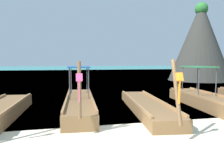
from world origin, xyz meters
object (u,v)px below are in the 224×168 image
object	(u,v)px
longtail_boat_blue_ribbon	(1,111)
longtail_boat_pink_ribbon	(79,103)
longtail_boat_orange_ribbon	(146,106)
karst_rock	(202,43)
longtail_boat_violet_ribbon	(205,100)

from	to	relation	value
longtail_boat_blue_ribbon	longtail_boat_pink_ribbon	world-z (taller)	longtail_boat_blue_ribbon
longtail_boat_orange_ribbon	karst_rock	xyz separation A→B (m)	(13.17, 14.92, 4.39)
longtail_boat_blue_ribbon	longtail_boat_orange_ribbon	xyz separation A→B (m)	(6.24, -0.16, -0.04)
longtail_boat_violet_ribbon	karst_rock	size ratio (longest dim) A/B	0.71
longtail_boat_violet_ribbon	karst_rock	bearing A→B (deg)	56.01
longtail_boat_orange_ribbon	karst_rock	world-z (taller)	karst_rock
longtail_boat_orange_ribbon	longtail_boat_violet_ribbon	size ratio (longest dim) A/B	1.10
longtail_boat_blue_ribbon	longtail_boat_orange_ribbon	world-z (taller)	longtail_boat_blue_ribbon
longtail_boat_blue_ribbon	karst_rock	distance (m)	24.77
longtail_boat_pink_ribbon	karst_rock	bearing A→B (deg)	40.66
karst_rock	longtail_boat_pink_ribbon	bearing A→B (deg)	-139.34
longtail_boat_orange_ribbon	karst_rock	size ratio (longest dim) A/B	0.78
longtail_boat_blue_ribbon	longtail_boat_violet_ribbon	bearing A→B (deg)	0.67
longtail_boat_violet_ribbon	longtail_boat_orange_ribbon	bearing A→B (deg)	-175.30
longtail_boat_violet_ribbon	karst_rock	world-z (taller)	karst_rock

